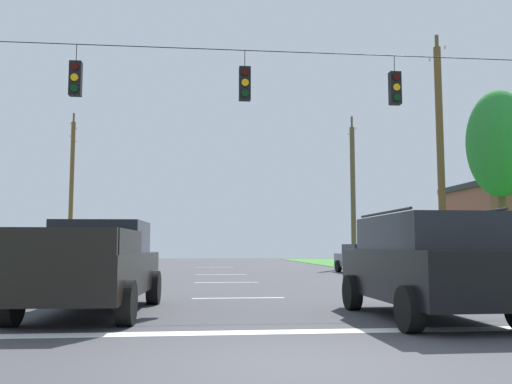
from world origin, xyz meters
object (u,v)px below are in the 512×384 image
overhead_signal_span (232,147)px  distant_car_crossing_white (51,260)px  pickup_truck (95,267)px  tree_roadside_right (499,144)px  suv_black (425,264)px  distant_car_oncoming (363,258)px  utility_pole_far_right (353,194)px  utility_pole_mid_right (441,158)px  utility_pole_far_left (71,189)px

overhead_signal_span → distant_car_crossing_white: overhead_signal_span is taller
pickup_truck → tree_roadside_right: 19.29m
suv_black → tree_roadside_right: (8.75, 12.31, 4.82)m
distant_car_oncoming → utility_pole_far_right: bearing=77.3°
distant_car_crossing_white → utility_pole_mid_right: bearing=-15.5°
pickup_truck → distant_car_crossing_white: bearing=108.0°
pickup_truck → utility_pole_mid_right: size_ratio=0.53×
suv_black → utility_pole_far_left: size_ratio=0.46×
overhead_signal_span → utility_pole_far_right: (9.51, 21.49, 0.82)m
tree_roadside_right → suv_black: bearing=-125.4°
distant_car_crossing_white → distant_car_oncoming: 15.57m
utility_pole_mid_right → utility_pole_far_right: (0.45, 14.76, -0.11)m
overhead_signal_span → suv_black: (3.48, -4.60, -3.06)m
pickup_truck → distant_car_crossing_white: pickup_truck is taller
utility_pole_far_left → suv_black: bearing=-64.9°
suv_black → utility_pole_far_right: size_ratio=0.46×
pickup_truck → utility_pole_far_left: size_ratio=0.52×
distant_car_crossing_white → overhead_signal_span: bearing=-55.9°
suv_black → utility_pole_mid_right: bearing=63.8°
pickup_truck → utility_pole_far_left: 27.40m
utility_pole_far_right → utility_pole_far_left: (-19.11, 1.79, 0.33)m
distant_car_crossing_white → distant_car_oncoming: (15.42, 2.14, 0.00)m
overhead_signal_span → utility_pole_mid_right: (9.06, 6.73, 0.92)m
suv_black → distant_car_crossing_white: size_ratio=1.10×
distant_car_crossing_white → tree_roadside_right: (19.94, -3.67, 5.09)m
utility_pole_mid_right → tree_roadside_right: 3.43m
distant_car_crossing_white → distant_car_oncoming: size_ratio=0.99×
overhead_signal_span → utility_pole_far_right: 23.51m
pickup_truck → utility_pole_far_left: utility_pole_far_left is taller
utility_pole_mid_right → utility_pole_far_left: size_ratio=0.98×
overhead_signal_span → tree_roadside_right: bearing=32.2°
overhead_signal_span → pickup_truck: bearing=-135.7°
overhead_signal_span → utility_pole_far_right: size_ratio=1.74×
overhead_signal_span → utility_pole_mid_right: size_ratio=1.75×
distant_car_crossing_white → tree_roadside_right: size_ratio=0.53×
utility_pole_far_left → pickup_truck: bearing=-76.0°
distant_car_crossing_white → utility_pole_far_right: 20.39m
overhead_signal_span → utility_pole_far_left: bearing=112.4°
utility_pole_mid_right → utility_pole_far_right: bearing=88.2°
distant_car_crossing_white → tree_roadside_right: bearing=-10.4°
utility_pole_far_right → tree_roadside_right: (2.72, -13.78, 0.94)m
pickup_truck → distant_car_oncoming: (10.77, 16.49, -0.18)m
overhead_signal_span → distant_car_crossing_white: 14.14m
suv_black → pickup_truck: bearing=166.0°
suv_black → distant_car_oncoming: size_ratio=1.09×
tree_roadside_right → overhead_signal_span: bearing=-147.8°
pickup_truck → utility_pole_far_right: (12.57, 24.46, 3.97)m
utility_pole_far_left → distant_car_crossing_white: bearing=-81.0°
distant_car_crossing_white → suv_black: bearing=-55.0°
distant_car_crossing_white → tree_roadside_right: tree_roadside_right is taller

